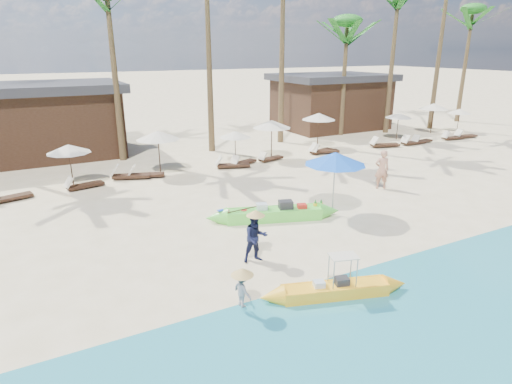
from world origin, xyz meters
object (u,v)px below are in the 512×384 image
yellow_canoe (335,290)px  blue_umbrella (335,158)px  green_canoe (274,214)px  tourist (382,169)px

yellow_canoe → blue_umbrella: (3.54, 4.78, 2.07)m
blue_umbrella → green_canoe: bearing=165.7°
green_canoe → tourist: (6.35, 1.06, 0.67)m
yellow_canoe → tourist: tourist is taller
green_canoe → tourist: size_ratio=3.05×
yellow_canoe → tourist: size_ratio=2.39×
green_canoe → yellow_canoe: yellow_canoe is taller
yellow_canoe → blue_umbrella: size_ratio=1.75×
yellow_canoe → blue_umbrella: bearing=70.5°
yellow_canoe → blue_umbrella: blue_umbrella is taller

